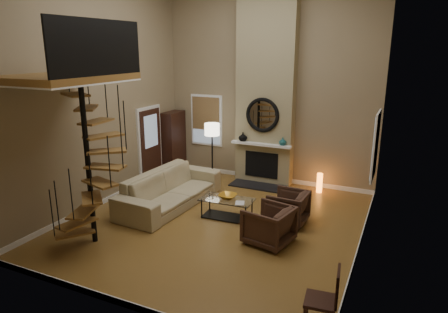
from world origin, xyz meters
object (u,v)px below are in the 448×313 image
at_px(sofa, 170,189).
at_px(hutch, 174,141).
at_px(accent_lamp, 320,183).
at_px(floor_lamp, 212,134).
at_px(armchair_near, 291,208).
at_px(side_chair, 327,296).
at_px(coffee_table, 227,206).
at_px(armchair_far, 272,226).

bearing_deg(sofa, hutch, 32.96).
bearing_deg(hutch, accent_lamp, 0.74).
relative_size(sofa, floor_lamp, 1.73).
bearing_deg(accent_lamp, hutch, -179.26).
relative_size(hutch, armchair_near, 2.27).
bearing_deg(sofa, side_chair, -121.06).
distance_m(coffee_table, side_chair, 3.94).
relative_size(hutch, coffee_table, 1.50).
height_order(floor_lamp, accent_lamp, floor_lamp).
relative_size(armchair_near, floor_lamp, 0.47).
distance_m(armchair_far, coffee_table, 1.49).
xyz_separation_m(hutch, side_chair, (5.67, -5.29, -0.42)).
height_order(armchair_near, armchair_far, armchair_far).
distance_m(hutch, side_chair, 7.76).
bearing_deg(armchair_far, floor_lamp, -124.04).
bearing_deg(coffee_table, floor_lamp, 124.44).
height_order(coffee_table, accent_lamp, accent_lamp).
bearing_deg(hutch, floor_lamp, -18.05).
bearing_deg(side_chair, sofa, 145.75).
bearing_deg(floor_lamp, side_chair, -49.33).
relative_size(floor_lamp, side_chair, 1.85).
bearing_deg(hutch, side_chair, -43.02).
distance_m(armchair_far, side_chair, 2.55).
distance_m(coffee_table, accent_lamp, 2.96).
bearing_deg(floor_lamp, armchair_far, -45.41).
xyz_separation_m(accent_lamp, side_chair, (1.23, -5.35, 0.28)).
xyz_separation_m(coffee_table, accent_lamp, (1.53, 2.54, -0.03)).
xyz_separation_m(sofa, armchair_far, (2.87, -0.86, -0.04)).
height_order(sofa, coffee_table, sofa).
distance_m(sofa, accent_lamp, 3.92).
xyz_separation_m(armchair_far, coffee_table, (-1.30, 0.72, -0.07)).
height_order(armchair_near, side_chair, side_chair).
xyz_separation_m(sofa, accent_lamp, (3.10, 2.40, -0.15)).
bearing_deg(armchair_near, floor_lamp, -118.31).
bearing_deg(floor_lamp, sofa, -96.82).
bearing_deg(armchair_far, sofa, -95.26).
relative_size(armchair_near, accent_lamp, 1.51).
bearing_deg(accent_lamp, coffee_table, -121.05).
xyz_separation_m(armchair_near, coffee_table, (-1.38, -0.33, -0.07)).
distance_m(armchair_far, floor_lamp, 3.93).
height_order(hutch, side_chair, hutch).
bearing_deg(floor_lamp, armchair_near, -30.90).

